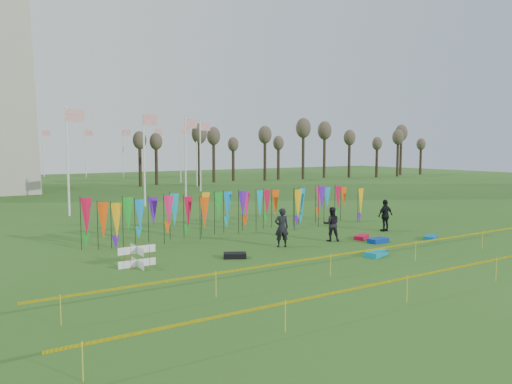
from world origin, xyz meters
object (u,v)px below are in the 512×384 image
box_kite (137,257)px  kite_bag_black (235,255)px  person_left (282,228)px  kite_bag_blue (378,240)px  kite_bag_red (362,237)px  person_right (385,215)px  person_mid (331,224)px  kite_bag_turquoise (376,254)px  kite_bag_teal (431,237)px

box_kite → kite_bag_black: 4.41m
person_left → kite_bag_black: (-3.25, -0.92, -0.87)m
person_left → kite_bag_blue: person_left is taller
person_left → kite_bag_blue: (4.96, -1.81, -0.87)m
kite_bag_red → person_right: bearing=19.7°
kite_bag_red → person_left: bearing=173.7°
box_kite → person_mid: (10.76, 0.09, 0.46)m
kite_bag_red → kite_bag_black: size_ratio=1.13×
kite_bag_turquoise → kite_bag_blue: bearing=42.3°
person_mid → kite_bag_teal: person_mid is taller
person_left → person_right: size_ratio=1.04×
person_mid → person_right: (4.79, 0.65, 0.03)m
kite_bag_turquoise → kite_bag_blue: (2.50, 2.28, -0.01)m
person_right → kite_bag_blue: (-2.99, -2.32, -0.84)m
person_left → kite_bag_turquoise: (2.46, -4.09, -0.87)m
box_kite → kite_bag_teal: (15.66, -2.46, -0.35)m
box_kite → person_mid: 10.77m
box_kite → kite_bag_red: 12.59m
box_kite → kite_bag_red: (12.58, -0.32, -0.35)m
box_kite → kite_bag_red: size_ratio=0.79×
person_right → kite_bag_black: person_right is taller
box_kite → kite_bag_turquoise: box_kite is taller
kite_bag_blue → person_left: bearing=160.0°
kite_bag_turquoise → kite_bag_black: size_ratio=1.20×
kite_bag_blue → kite_bag_red: bearing=88.9°
box_kite → person_left: bearing=1.7°
box_kite → kite_bag_blue: size_ratio=0.83×
person_left → kite_bag_turquoise: size_ratio=1.61×
person_right → kite_bag_teal: person_right is taller
person_mid → person_right: size_ratio=0.97×
box_kite → kite_bag_teal: size_ratio=0.83×
person_right → box_kite: bearing=2.9°
kite_bag_blue → kite_bag_black: kite_bag_black is taller
kite_bag_red → kite_bag_teal: 3.75m
kite_bag_black → kite_bag_teal: kite_bag_black is taller
person_mid → kite_bag_blue: (1.80, -1.66, -0.80)m
person_mid → kite_bag_turquoise: person_mid is taller
kite_bag_turquoise → person_right: bearing=39.9°
person_right → kite_bag_turquoise: bearing=40.2°
kite_bag_turquoise → kite_bag_black: kite_bag_turquoise is taller
kite_bag_turquoise → kite_bag_teal: 5.77m
person_left → person_mid: (3.16, -0.15, -0.07)m
person_right → kite_bag_black: bearing=7.5°
kite_bag_red → box_kite: bearing=178.5°
person_mid → kite_bag_teal: size_ratio=1.66×
box_kite → kite_bag_turquoise: bearing=-21.0°
kite_bag_blue → kite_bag_red: size_ratio=0.96×
box_kite → kite_bag_black: bearing=-9.0°
kite_bag_blue → kite_bag_red: 1.26m
person_mid → kite_bag_turquoise: bearing=111.8°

